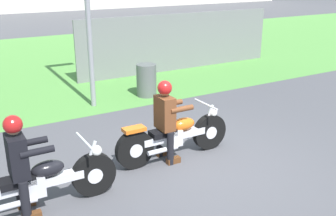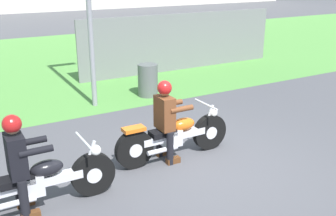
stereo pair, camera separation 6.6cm
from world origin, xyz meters
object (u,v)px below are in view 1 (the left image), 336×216
at_px(motorcycle_lead, 174,136).
at_px(motorcycle_follow, 36,184).
at_px(rider_lead, 166,115).
at_px(trash_can, 146,80).
at_px(rider_follow, 19,158).

height_order(motorcycle_lead, motorcycle_follow, motorcycle_lead).
xyz_separation_m(rider_lead, motorcycle_follow, (-2.25, -0.44, -0.43)).
relative_size(motorcycle_follow, trash_can, 2.72).
distance_m(motorcycle_lead, motorcycle_follow, 2.46).
bearing_deg(trash_can, rider_follow, -134.97).
xyz_separation_m(motorcycle_lead, motorcycle_follow, (-2.42, -0.43, -0.00)).
xyz_separation_m(rider_lead, rider_follow, (-2.42, -0.43, -0.00)).
height_order(motorcycle_lead, trash_can, motorcycle_lead).
bearing_deg(rider_follow, motorcycle_follow, -0.82).
height_order(rider_lead, rider_follow, rider_lead).
bearing_deg(motorcycle_follow, motorcycle_lead, 10.57).
relative_size(motorcycle_lead, rider_follow, 1.53).
relative_size(rider_lead, motorcycle_follow, 0.62).
distance_m(rider_lead, trash_can, 3.74).
height_order(rider_lead, motorcycle_follow, rider_lead).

